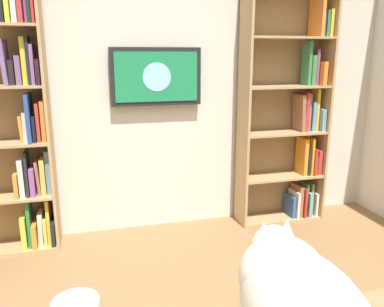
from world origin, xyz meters
TOP-DOWN VIEW (x-y plane):
  - wall_back at (0.00, -2.23)m, footprint 4.52×0.06m
  - bookshelf_left at (-1.30, -2.06)m, footprint 0.81×0.28m
  - bookshelf_right at (1.10, -2.06)m, footprint 0.83×0.28m
  - wall_mounted_tv at (-0.06, -2.15)m, footprint 0.76×0.07m
  - cat at (0.00, 0.34)m, footprint 0.29×0.64m

SIDE VIEW (x-z plane):
  - cat at x=0.00m, z-range 0.73..1.07m
  - bookshelf_left at x=-1.30m, z-range -0.07..2.04m
  - bookshelf_right at x=1.10m, z-range 0.00..2.18m
  - wall_back at x=0.00m, z-range 0.00..2.70m
  - wall_mounted_tv at x=-0.06m, z-range 1.12..1.59m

